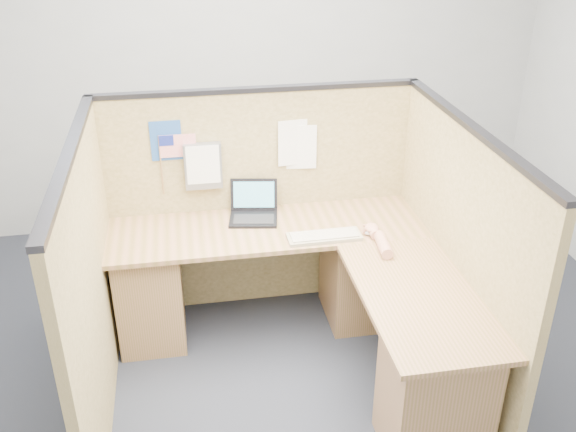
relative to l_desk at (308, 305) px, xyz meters
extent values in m
plane|color=#20242D|center=(-0.18, -0.29, -0.39)|extent=(5.00, 5.00, 0.00)
plane|color=#9C9FA1|center=(-0.18, 1.96, 1.01)|extent=(5.00, 0.00, 5.00)
cube|color=olive|center=(-0.18, 0.71, 0.36)|extent=(2.05, 0.05, 1.50)
cube|color=#232328|center=(-0.18, 0.71, 1.12)|extent=(2.05, 0.06, 0.03)
cube|color=olive|center=(-1.18, -0.19, 0.36)|extent=(0.05, 1.80, 1.50)
cube|color=#232328|center=(-1.18, -0.19, 1.12)|extent=(0.06, 1.80, 0.03)
cube|color=olive|center=(0.82, -0.19, 0.36)|extent=(0.05, 1.80, 1.50)
cube|color=#232328|center=(0.82, -0.19, 1.12)|extent=(0.06, 1.80, 0.03)
cube|color=brown|center=(-0.18, 0.39, 0.32)|extent=(1.95, 0.60, 0.03)
cube|color=brown|center=(0.49, -0.49, 0.32)|extent=(0.60, 1.15, 0.03)
cube|color=brown|center=(-0.93, 0.39, -0.04)|extent=(0.40, 0.50, 0.70)
cube|color=brown|center=(0.42, 0.39, -0.04)|extent=(0.40, 0.50, 0.70)
cube|color=brown|center=(0.49, -0.81, -0.04)|extent=(0.50, 0.40, 0.70)
cube|color=black|center=(-0.25, 0.50, 0.35)|extent=(0.33, 0.27, 0.02)
cube|color=black|center=(-0.25, 0.64, 0.45)|extent=(0.31, 0.11, 0.20)
cube|color=teal|center=(-0.25, 0.63, 0.45)|extent=(0.27, 0.09, 0.16)
cube|color=gray|center=(0.14, 0.19, 0.35)|extent=(0.45, 0.16, 0.02)
cube|color=silver|center=(0.14, 0.19, 0.36)|extent=(0.41, 0.13, 0.01)
ellipsoid|color=silver|center=(0.43, 0.19, 0.36)|extent=(0.11, 0.07, 0.04)
ellipsoid|color=tan|center=(0.43, 0.18, 0.38)|extent=(0.08, 0.11, 0.05)
cylinder|color=tan|center=(0.43, 0.14, 0.37)|extent=(0.06, 0.05, 0.06)
cylinder|color=tan|center=(0.44, 0.00, 0.37)|extent=(0.09, 0.25, 0.08)
cube|color=#204B96|center=(-0.76, 0.68, 0.84)|extent=(0.19, 0.01, 0.25)
cylinder|color=olive|center=(-0.80, 0.67, 0.68)|extent=(0.01, 0.01, 0.39)
cube|color=red|center=(-0.69, 0.67, 0.80)|extent=(0.22, 0.00, 0.15)
cube|color=navy|center=(-0.76, 0.67, 0.84)|extent=(0.09, 0.00, 0.07)
cube|color=slate|center=(-0.54, 0.66, 0.66)|extent=(0.23, 0.05, 0.30)
cube|color=white|center=(-0.54, 0.63, 0.68)|extent=(0.21, 0.01, 0.25)
cube|color=white|center=(0.05, 0.68, 0.77)|extent=(0.24, 0.03, 0.30)
cube|color=white|center=(0.07, 0.68, 0.74)|extent=(0.23, 0.03, 0.29)
camera|label=1|loc=(-0.66, -3.09, 2.22)|focal=40.00mm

